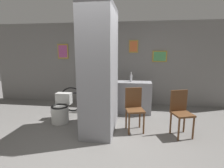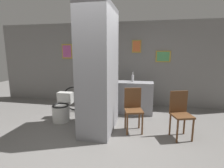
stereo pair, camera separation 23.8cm
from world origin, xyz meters
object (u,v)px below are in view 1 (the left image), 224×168
(chair_by_doorway, at_px, (181,111))
(bottle_tall, at_px, (131,78))
(toilet, at_px, (61,110))
(chair_near_pillar, at_px, (134,107))
(bicycle, at_px, (90,99))

(chair_by_doorway, relative_size, bottle_tall, 3.09)
(toilet, distance_m, chair_near_pillar, 1.80)
(chair_by_doorway, xyz_separation_m, bottle_tall, (-1.05, 1.23, 0.47))
(toilet, relative_size, chair_near_pillar, 0.72)
(bicycle, relative_size, bottle_tall, 5.80)
(chair_near_pillar, xyz_separation_m, chair_by_doorway, (0.94, -0.11, 0.00))
(bicycle, height_order, bottle_tall, bottle_tall)
(bicycle, xyz_separation_m, bottle_tall, (1.14, 0.16, 0.62))
(chair_near_pillar, height_order, bicycle, chair_near_pillar)
(bicycle, bearing_deg, chair_near_pillar, -37.41)
(chair_by_doorway, bearing_deg, toilet, 155.04)
(chair_near_pillar, relative_size, bottle_tall, 3.09)
(chair_near_pillar, bearing_deg, chair_by_doorway, -21.00)
(chair_by_doorway, relative_size, bicycle, 0.53)
(toilet, relative_size, bottle_tall, 2.24)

